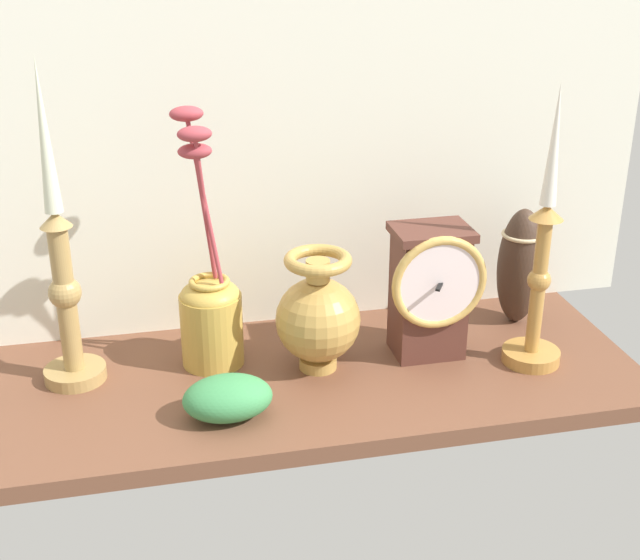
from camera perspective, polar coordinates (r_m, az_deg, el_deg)
ground_plane at (r=121.72cm, az=-2.47°, el=-6.78°), size 100.00×36.00×2.40cm
back_wall at (r=126.27cm, az=-4.25°, el=10.84°), size 120.00×2.00×65.00cm
mantel_clock at (r=122.92cm, az=7.27°, el=-0.62°), size 13.60×10.66×19.54cm
candlestick_tall_left at (r=122.21cm, az=14.26°, el=0.51°), size 8.19×8.19×39.99cm
candlestick_tall_center at (r=118.27cm, az=-16.52°, el=0.01°), size 8.39×8.39×43.89cm
brass_vase_bulbous at (r=119.21cm, az=-0.14°, el=-2.35°), size 11.79×11.79×17.19cm
brass_vase_jar at (r=121.22cm, az=-7.23°, el=-1.79°), size 8.74×8.74×36.49cm
tall_ceramic_vase at (r=135.71cm, az=13.01°, el=0.94°), size 6.91×6.91×18.44cm
ivy_sprig at (r=111.18cm, az=-6.09°, el=-7.71°), size 11.45×8.02×5.64cm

